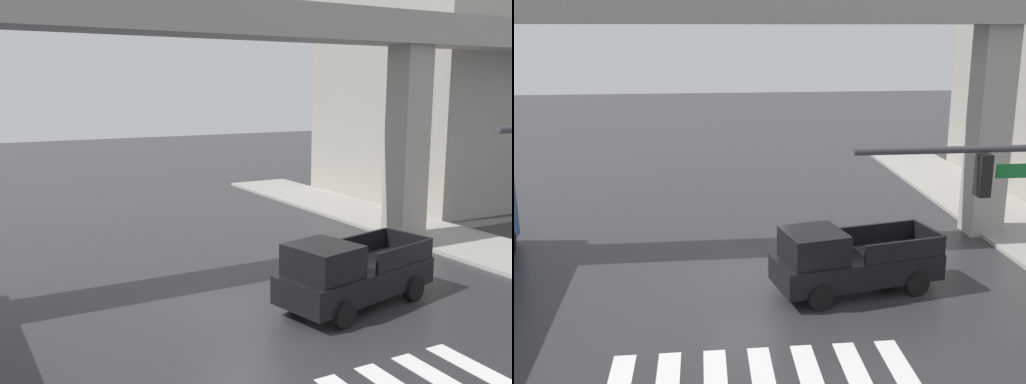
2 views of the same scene
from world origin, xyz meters
The scene contains 5 objects.
ground_plane centered at (0.00, 0.00, 0.00)m, with size 120.00×120.00×0.00m, color #2D2D30.
crosswalk_stripes centered at (0.00, -5.83, 0.01)m, with size 7.15×2.80×0.01m.
elevated_overpass centered at (0.00, 3.75, 7.86)m, with size 57.90×1.97×9.22m.
pickup_truck centered at (3.07, -1.27, 0.99)m, with size 5.39×2.93×2.08m.
fire_hydrant centered at (9.84, 3.82, 0.43)m, with size 0.24×0.24×0.85m.
Camera 2 is at (-1.25, -18.33, 7.85)m, focal length 42.85 mm.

